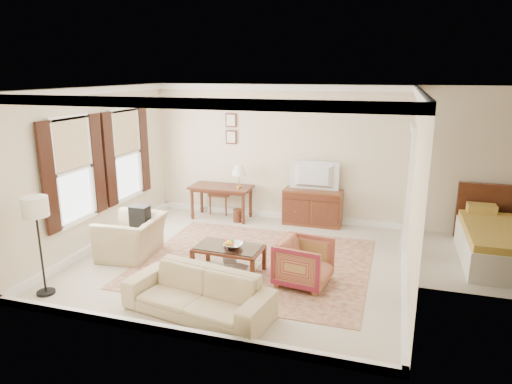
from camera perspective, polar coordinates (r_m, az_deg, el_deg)
The scene contains 20 objects.
room_shell at distance 7.37m, azimuth -2.20°, elevation 9.52°, with size 5.51×5.01×2.91m.
window_front at distance 8.22m, azimuth -21.92°, elevation 2.51°, with size 0.12×1.56×1.80m, color #CCB284, non-canonical shape.
window_rear at distance 9.49m, azimuth -15.92°, elevation 4.56°, with size 0.12×1.56×1.80m, color #CCB284, non-canonical shape.
doorway at distance 8.68m, azimuth 18.48°, elevation 0.22°, with size 0.10×1.12×2.25m, color white, non-canonical shape.
rug at distance 7.87m, azimuth -0.20°, elevation -8.75°, with size 3.81×3.26×0.01m, color maroon.
writing_desk at distance 10.00m, azimuth -4.36°, elevation 0.13°, with size 1.34×0.67×0.73m.
desk_chair at distance 10.39m, azimuth -4.42°, elevation 0.16°, with size 0.45×0.45×1.05m, color brown, non-canonical shape.
desk_lamp at distance 9.77m, azimuth -2.13°, elevation 2.00°, with size 0.32×0.32×0.50m, color silver, non-canonical shape.
framed_prints at distance 10.08m, azimuth -3.13°, elevation 7.93°, with size 0.25×0.04×0.68m, color #512617, non-canonical shape.
sideboard at distance 9.70m, azimuth 7.08°, elevation -1.90°, with size 1.22×0.47×0.75m, color brown.
tv at distance 9.47m, azimuth 7.22°, elevation 3.11°, with size 0.98×0.57×0.13m, color black.
coffee_table at distance 7.38m, azimuth -3.43°, elevation -7.55°, with size 1.10×0.67×0.46m.
fruit_bowl at distance 7.25m, azimuth -2.87°, elevation -6.58°, with size 0.42×0.42×0.10m, color silver.
book_a at distance 7.49m, azimuth -4.14°, elevation -8.61°, with size 0.28×0.04×0.38m, color brown.
book_b at distance 7.32m, azimuth -2.93°, elevation -9.21°, with size 0.28×0.03×0.38m, color brown.
striped_armchair at distance 7.00m, azimuth 6.03°, elevation -8.49°, with size 0.76×0.71×0.78m, color maroon.
club_armchair at distance 8.27m, azimuth -15.29°, elevation -4.60°, with size 1.09×0.71×0.95m, color tan.
backpack at distance 8.22m, azimuth -14.31°, elevation -2.83°, with size 0.32×0.22×0.40m, color black.
sofa at distance 6.22m, azimuth -7.28°, elevation -11.66°, with size 2.01×0.59×0.79m, color tan.
floor_lamp at distance 7.09m, azimuth -25.81°, elevation -2.50°, with size 0.36×0.36×1.47m.
Camera 1 is at (2.42, -6.92, 3.16)m, focal length 32.00 mm.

